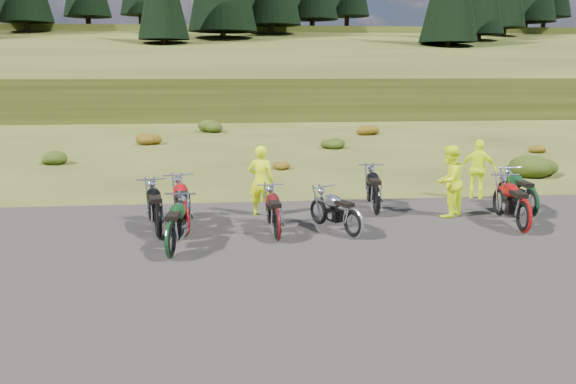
{
  "coord_description": "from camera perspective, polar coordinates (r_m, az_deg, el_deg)",
  "views": [
    {
      "loc": [
        -2.07,
        -11.11,
        3.63
      ],
      "look_at": [
        -0.88,
        1.02,
        0.94
      ],
      "focal_mm": 35.0,
      "sensor_mm": 36.0,
      "label": 1
    }
  ],
  "objects": [
    {
      "name": "shrub_1",
      "position": [
        23.72,
        -22.81,
        3.39
      ],
      "size": [
        1.03,
        1.03,
        0.61
      ],
      "primitive_type": "ellipsoid",
      "color": "#25380E",
      "rests_on": "ground"
    },
    {
      "name": "gravel_pad",
      "position": [
        10.02,
        6.8,
        -8.9
      ],
      "size": [
        20.0,
        12.0,
        0.04
      ],
      "primitive_type": "cube",
      "color": "black",
      "rests_on": "ground"
    },
    {
      "name": "hill_plateau",
      "position": [
        121.18,
        -4.69,
        10.66
      ],
      "size": [
        300.0,
        90.0,
        9.17
      ],
      "primitive_type": "cube",
      "color": "#2B3712",
      "rests_on": "ground"
    },
    {
      "name": "person_right_a",
      "position": [
        14.38,
        16.0,
        0.95
      ],
      "size": [
        1.09,
        1.07,
        1.78
      ],
      "primitive_type": "imported",
      "rotation": [
        0.0,
        0.0,
        3.86
      ],
      "color": "#DBF60C",
      "rests_on": "ground"
    },
    {
      "name": "shrub_5",
      "position": [
        26.22,
        4.51,
        5.1
      ],
      "size": [
        1.03,
        1.03,
        0.61
      ],
      "primitive_type": "ellipsoid",
      "color": "#25380E",
      "rests_on": "ground"
    },
    {
      "name": "motorcycle_6",
      "position": [
        13.67,
        22.69,
        -3.96
      ],
      "size": [
        0.92,
        2.24,
        1.14
      ],
      "primitive_type": null,
      "rotation": [
        0.0,
        0.0,
        1.48
      ],
      "color": "maroon",
      "rests_on": "ground"
    },
    {
      "name": "motorcycle_5",
      "position": [
        14.28,
        8.95,
        -2.46
      ],
      "size": [
        0.95,
        2.21,
        1.13
      ],
      "primitive_type": null,
      "rotation": [
        0.0,
        0.0,
        1.46
      ],
      "color": "black",
      "rests_on": "ground"
    },
    {
      "name": "motorcycle_4",
      "position": [
        12.07,
        -1.09,
        -5.08
      ],
      "size": [
        0.77,
        2.01,
        1.04
      ],
      "primitive_type": null,
      "rotation": [
        0.0,
        0.0,
        1.63
      ],
      "color": "#4B0C0D",
      "rests_on": "ground"
    },
    {
      "name": "motorcycle_3",
      "position": [
        12.33,
        6.6,
        -4.78
      ],
      "size": [
        1.44,
        1.97,
        0.99
      ],
      "primitive_type": null,
      "rotation": [
        0.0,
        0.0,
        2.05
      ],
      "color": "#9C9BA0",
      "rests_on": "ground"
    },
    {
      "name": "shrub_3",
      "position": [
        33.18,
        -7.75,
        6.83
      ],
      "size": [
        1.56,
        1.56,
        0.92
      ],
      "primitive_type": "ellipsoid",
      "color": "#25380E",
      "rests_on": "ground"
    },
    {
      "name": "motorcycle_1",
      "position": [
        12.69,
        -10.27,
        -4.4
      ],
      "size": [
        1.17,
        2.34,
        1.17
      ],
      "primitive_type": null,
      "rotation": [
        0.0,
        0.0,
        1.77
      ],
      "color": "#A00B0F",
      "rests_on": "ground"
    },
    {
      "name": "shrub_2",
      "position": [
        28.2,
        -14.04,
        5.44
      ],
      "size": [
        1.3,
        1.3,
        0.77
      ],
      "primitive_type": "ellipsoid",
      "color": "brown",
      "rests_on": "ground"
    },
    {
      "name": "shrub_8",
      "position": [
        27.21,
        23.72,
        4.19
      ],
      "size": [
        0.77,
        0.77,
        0.45
      ],
      "primitive_type": "ellipsoid",
      "color": "brown",
      "rests_on": "ground"
    },
    {
      "name": "ground",
      "position": [
        11.87,
        4.75,
        -5.43
      ],
      "size": [
        300.0,
        300.0,
        0.0
      ],
      "primitive_type": "plane",
      "color": "#394316",
      "rests_on": "ground"
    },
    {
      "name": "motorcycle_7",
      "position": [
        15.18,
        23.32,
        -2.45
      ],
      "size": [
        0.69,
        2.08,
        1.09
      ],
      "primitive_type": null,
      "rotation": [
        0.0,
        0.0,
        1.57
      ],
      "color": "black",
      "rests_on": "ground"
    },
    {
      "name": "motorcycle_0",
      "position": [
        12.53,
        -12.98,
        -4.74
      ],
      "size": [
        1.17,
        2.26,
        1.13
      ],
      "primitive_type": null,
      "rotation": [
        0.0,
        0.0,
        1.79
      ],
      "color": "black",
      "rests_on": "ground"
    },
    {
      "name": "person_middle",
      "position": [
        13.94,
        -2.76,
        1.04
      ],
      "size": [
        0.72,
        0.56,
        1.76
      ],
      "primitive_type": "imported",
      "rotation": [
        0.0,
        0.0,
        2.9
      ],
      "color": "#DBF60C",
      "rests_on": "ground"
    },
    {
      "name": "person_right_b",
      "position": [
        16.71,
        18.76,
        2.13
      ],
      "size": [
        1.05,
        0.83,
        1.67
      ],
      "primitive_type": "imported",
      "rotation": [
        0.0,
        0.0,
        2.64
      ],
      "color": "#DBF60C",
      "rests_on": "ground"
    },
    {
      "name": "shrub_7",
      "position": [
        21.19,
        23.82,
        2.76
      ],
      "size": [
        1.56,
        1.56,
        0.92
      ],
      "primitive_type": "ellipsoid",
      "color": "#25380E",
      "rests_on": "ground"
    },
    {
      "name": "motorcycle_2",
      "position": [
        11.23,
        -11.79,
        -6.7
      ],
      "size": [
        0.89,
        2.1,
        1.07
      ],
      "primitive_type": null,
      "rotation": [
        0.0,
        0.0,
        1.47
      ],
      "color": "#0E3415",
      "rests_on": "ground"
    },
    {
      "name": "hill_slope",
      "position": [
        61.25,
        -3.69,
        9.0
      ],
      "size": [
        300.0,
        45.97,
        9.37
      ],
      "primitive_type": null,
      "rotation": [
        0.14,
        0.0,
        0.0
      ],
      "color": "#2B3712",
      "rests_on": "ground"
    },
    {
      "name": "shrub_6",
      "position": [
        31.96,
        8.01,
        6.47
      ],
      "size": [
        1.3,
        1.3,
        0.77
      ],
      "primitive_type": "ellipsoid",
      "color": "brown",
      "rests_on": "ground"
    },
    {
      "name": "shrub_4",
      "position": [
        20.66,
        -0.88,
        2.94
      ],
      "size": [
        0.77,
        0.77,
        0.45
      ],
      "primitive_type": "ellipsoid",
      "color": "brown",
      "rests_on": "ground"
    }
  ]
}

